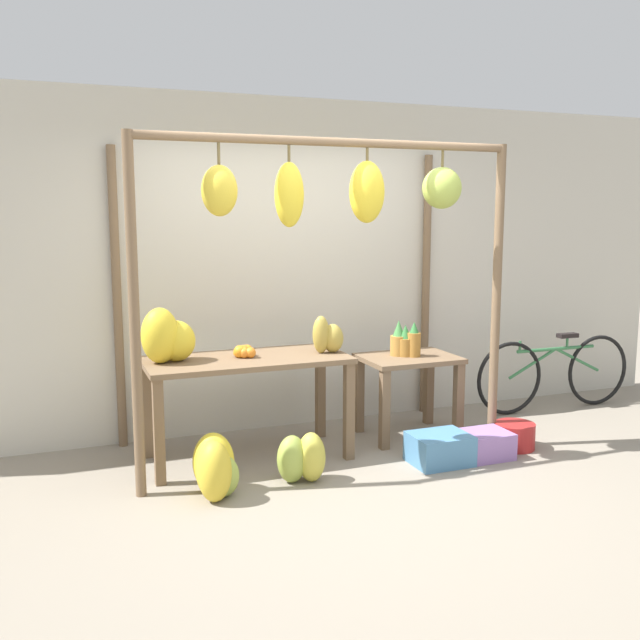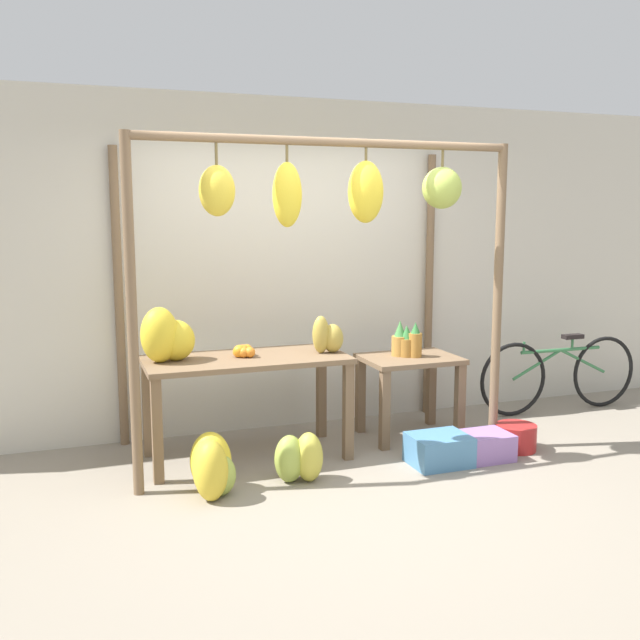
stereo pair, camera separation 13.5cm
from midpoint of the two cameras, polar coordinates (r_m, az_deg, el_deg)
name	(u,v)px [view 1 (the left image)]	position (r m, az deg, el deg)	size (l,w,h in m)	color
ground_plane	(356,489)	(4.96, 2.08, -13.35)	(20.00, 20.00, 0.00)	gray
shop_wall_back	(281,266)	(6.12, -3.80, 4.33)	(8.00, 0.08, 2.80)	beige
stall_awning	(331,227)	(5.18, 0.14, 7.44)	(2.81, 1.26, 2.36)	brown
display_table_main	(247,373)	(5.39, -6.58, -4.25)	(1.51, 0.69, 0.78)	brown
display_table_side	(408,375)	(5.96, 6.44, -4.38)	(0.77, 0.58, 0.68)	brown
banana_pile_on_table	(167,338)	(5.25, -12.86, -1.41)	(0.43, 0.33, 0.40)	yellow
orange_pile	(244,351)	(5.37, -6.80, -2.51)	(0.16, 0.19, 0.09)	orange
pineapple_cluster	(405,342)	(5.91, 6.17, -1.73)	(0.22, 0.21, 0.30)	#A3702D
banana_pile_ground_left	(215,468)	(4.83, -9.23, -11.64)	(0.38, 0.50, 0.41)	#9EB247
banana_pile_ground_right	(302,458)	(5.03, -2.26, -10.98)	(0.38, 0.28, 0.35)	gold
fruit_crate_white	(440,449)	(5.45, 8.85, -10.15)	(0.43, 0.35, 0.22)	#4C84B2
blue_bucket	(515,436)	(5.91, 14.66, -8.94)	(0.32, 0.32, 0.20)	#AD2323
parked_bicycle	(555,372)	(7.07, 17.76, -4.02)	(1.69, 0.08, 0.73)	black
papaya_pile	(327,337)	(5.48, -0.11, -1.34)	(0.27, 0.20, 0.29)	#B2993D
fruit_crate_purple	(484,445)	(5.64, 12.29, -9.71)	(0.39, 0.32, 0.20)	#9970B7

